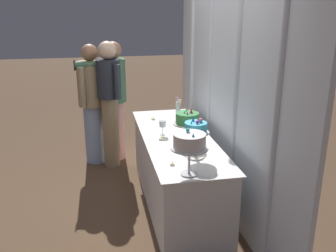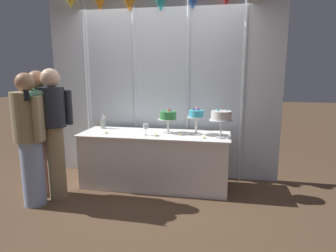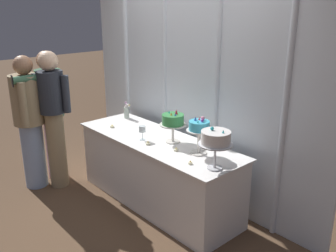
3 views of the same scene
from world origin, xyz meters
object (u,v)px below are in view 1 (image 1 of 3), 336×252
Objects in this scene: cake_display_center at (196,130)px; guest_girl_blue_dress at (114,95)px; flower_vase at (178,106)px; tealight_far_right at (172,164)px; guest_man_dark_suit at (92,100)px; tealight_far_left at (153,119)px; tealight_near_left at (161,139)px; guest_man_pink_jacket at (109,99)px; cake_table at (176,170)px; tealight_near_right at (178,149)px; cake_display_leftmost at (187,120)px; wine_glass at (163,124)px; cake_display_rightmost at (189,142)px.

cake_display_center is 2.02m from guest_girl_blue_dress.
flower_vase is 5.36× the size of tealight_far_right.
tealight_far_right is 2.10m from guest_man_dark_suit.
tealight_far_left is at bearing -61.52° from flower_vase.
tealight_near_left is at bearing 178.54° from tealight_far_right.
guest_man_dark_suit is at bearing -161.87° from tealight_far_right.
guest_man_pink_jacket reaches higher than guest_man_dark_suit.
guest_man_pink_jacket is (-1.12, -0.63, 0.54)m from cake_table.
cake_table is 0.54m from tealight_near_right.
guest_man_pink_jacket reaches higher than tealight_far_right.
cake_table is 1.40m from guest_man_pink_jacket.
cake_display_leftmost reaches higher than cake_table.
guest_man_pink_jacket is (0.24, -0.07, 0.01)m from guest_girl_blue_dress.
guest_girl_blue_dress is at bearing -165.03° from tealight_near_left.
cake_table is at bearing -175.35° from cake_display_center.
tealight_near_left is (0.15, -0.04, -0.10)m from wine_glass.
tealight_far_left is 0.84m from guest_girl_blue_dress.
cake_table is 5.57× the size of cake_display_center.
cake_display_leftmost is at bearing 167.33° from cake_display_rightmost.
cake_display_leftmost is 7.23× the size of tealight_near_left.
guest_girl_blue_dress is (-1.74, -0.48, 0.14)m from tealight_near_right.
cake_display_rightmost is at bearing -6.06° from cake_table.
guest_girl_blue_dress is 0.25m from guest_man_pink_jacket.
tealight_far_right is (-0.21, -0.09, -0.27)m from cake_display_rightmost.
guest_man_pink_jacket is at bearing -150.81° from cake_table.
cake_display_leftmost is 0.35m from tealight_near_left.
tealight_near_right is at bearing 20.41° from guest_man_pink_jacket.
tealight_near_left is (-0.51, -0.22, -0.24)m from cake_display_center.
guest_man_dark_suit is (-1.68, -0.77, 0.09)m from tealight_near_right.
flower_vase is (-1.40, 0.16, -0.16)m from cake_display_center.
cake_display_center is at bearing 117.80° from tealight_far_right.
cake_display_leftmost is at bearing 31.54° from guest_man_dark_suit.
tealight_near_left is 1.52m from guest_man_dark_suit.
tealight_far_left is 0.03× the size of guest_man_pink_jacket.
cake_display_leftmost is 0.95× the size of cake_display_center.
cake_display_rightmost is 0.88m from tealight_near_left.
cake_display_center is 0.69m from wine_glass.
cake_table is 41.14× the size of tealight_far_left.
tealight_near_right is 0.03× the size of guest_man_dark_suit.
tealight_far_right is at bearing -62.20° from cake_display_center.
tealight_near_right is 0.03× the size of guest_man_pink_jacket.
guest_man_dark_suit is (-0.66, -0.70, 0.09)m from tealight_far_left.
guest_man_dark_suit is at bearing -130.54° from guest_man_pink_jacket.
tealight_far_left is (-1.54, -0.05, -0.27)m from cake_display_rightmost.
tealight_near_right is (0.37, -0.07, 0.39)m from cake_table.
cake_display_center is 1.82m from guest_man_pink_jacket.
tealight_near_left reaches higher than tealight_far_right.
flower_vase is 1.24m from tealight_near_right.
cake_display_rightmost is at bearing 18.75° from guest_man_dark_suit.
guest_man_pink_jacket is at bearing -158.25° from cake_display_center.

